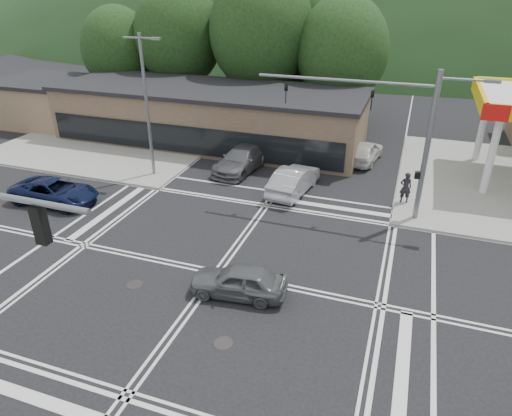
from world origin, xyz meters
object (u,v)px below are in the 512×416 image
(car_grey_center, at_px, (238,281))
(car_northbound, at_px, (242,159))
(pedestrian, at_px, (406,187))
(car_queue_b, at_px, (365,151))
(car_queue_a, at_px, (294,180))
(car_blue_west, at_px, (54,192))

(car_grey_center, bearing_deg, car_northbound, -166.65)
(pedestrian, bearing_deg, car_grey_center, 48.60)
(pedestrian, bearing_deg, car_queue_b, -77.24)
(car_queue_b, relative_size, car_northbound, 0.81)
(car_queue_a, relative_size, car_northbound, 0.90)
(car_blue_west, bearing_deg, car_queue_b, -53.07)
(car_queue_a, bearing_deg, car_grey_center, 99.75)
(car_queue_b, xyz_separation_m, car_northbound, (-7.76, -4.45, 0.04))
(car_queue_b, bearing_deg, car_blue_west, 46.81)
(car_blue_west, relative_size, pedestrian, 2.81)
(car_northbound, bearing_deg, car_queue_b, 38.04)
(car_queue_b, bearing_deg, car_queue_a, 71.54)
(car_grey_center, relative_size, car_queue_b, 0.90)
(car_blue_west, bearing_deg, car_northbound, -46.81)
(car_queue_a, bearing_deg, car_queue_b, -109.92)
(car_grey_center, xyz_separation_m, car_queue_b, (2.97, 17.42, 0.08))
(car_queue_b, distance_m, car_northbound, 8.94)
(car_grey_center, bearing_deg, pedestrian, 144.67)
(car_queue_b, distance_m, pedestrian, 7.01)
(car_grey_center, height_order, car_queue_b, car_queue_b)
(car_grey_center, distance_m, car_queue_a, 10.65)
(car_blue_west, xyz_separation_m, car_northbound, (8.50, 8.35, 0.08))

